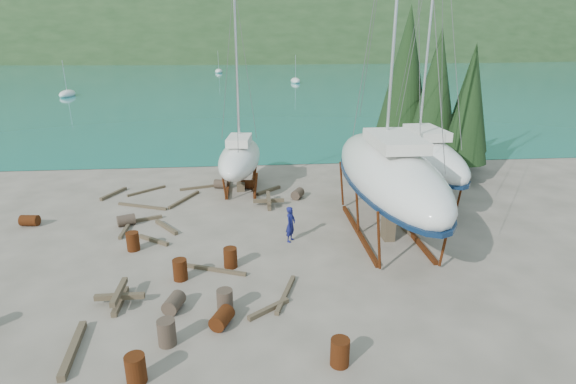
{
  "coord_description": "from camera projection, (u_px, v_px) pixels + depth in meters",
  "views": [
    {
      "loc": [
        -0.35,
        -18.22,
        9.34
      ],
      "look_at": [
        1.54,
        3.0,
        1.96
      ],
      "focal_mm": 28.0,
      "sensor_mm": 36.0,
      "label": 1
    }
  ],
  "objects": [
    {
      "name": "ground",
      "position": [
        260.0,
        256.0,
        20.24
      ],
      "size": [
        600.0,
        600.0,
        0.0
      ],
      "primitive_type": "plane",
      "color": "#5B5448",
      "rests_on": "ground"
    },
    {
      "name": "bay_water",
      "position": [
        247.0,
        51.0,
        316.69
      ],
      "size": [
        700.0,
        700.0,
        0.0
      ],
      "primitive_type": "plane",
      "color": "#167072",
      "rests_on": "ground"
    },
    {
      "name": "far_hill",
      "position": [
        247.0,
        51.0,
        321.4
      ],
      "size": [
        800.0,
        360.0,
        110.0
      ],
      "primitive_type": "ellipsoid",
      "color": "#20371B",
      "rests_on": "ground"
    },
    {
      "name": "far_house_left",
      "position": [
        107.0,
        53.0,
        193.06
      ],
      "size": [
        6.6,
        5.6,
        5.6
      ],
      "color": "beige",
      "rests_on": "ground"
    },
    {
      "name": "far_house_center",
      "position": [
        201.0,
        52.0,
        196.42
      ],
      "size": [
        6.6,
        5.6,
        5.6
      ],
      "color": "beige",
      "rests_on": "ground"
    },
    {
      "name": "far_house_right",
      "position": [
        314.0,
        52.0,
        200.61
      ],
      "size": [
        6.6,
        5.6,
        5.6
      ],
      "color": "beige",
      "rests_on": "ground"
    },
    {
      "name": "cypress_near_right",
      "position": [
        436.0,
        92.0,
        30.68
      ],
      "size": [
        3.6,
        3.6,
        10.0
      ],
      "color": "black",
      "rests_on": "ground"
    },
    {
      "name": "cypress_mid_right",
      "position": [
        469.0,
        109.0,
        29.21
      ],
      "size": [
        3.06,
        3.06,
        8.5
      ],
      "color": "black",
      "rests_on": "ground"
    },
    {
      "name": "cypress_back_left",
      "position": [
        406.0,
        76.0,
        32.15
      ],
      "size": [
        4.14,
        4.14,
        11.5
      ],
      "color": "black",
      "rests_on": "ground"
    },
    {
      "name": "cypress_far_right",
      "position": [
        470.0,
        98.0,
        32.07
      ],
      "size": [
        3.24,
        3.24,
        9.0
      ],
      "color": "black",
      "rests_on": "ground"
    },
    {
      "name": "moored_boat_left",
      "position": [
        67.0,
        94.0,
        74.06
      ],
      "size": [
        2.0,
        5.0,
        6.05
      ],
      "color": "silver",
      "rests_on": "ground"
    },
    {
      "name": "moored_boat_mid",
      "position": [
        295.0,
        81.0,
        96.24
      ],
      "size": [
        2.0,
        5.0,
        6.05
      ],
      "color": "silver",
      "rests_on": "ground"
    },
    {
      "name": "moored_boat_far",
      "position": [
        219.0,
        71.0,
        122.96
      ],
      "size": [
        2.0,
        5.0,
        6.05
      ],
      "color": "silver",
      "rests_on": "ground"
    },
    {
      "name": "large_sailboat_near",
      "position": [
        388.0,
        172.0,
        21.47
      ],
      "size": [
        3.77,
        12.65,
        19.88
      ],
      "rotation": [
        0.0,
        0.0,
        0.01
      ],
      "color": "silver",
      "rests_on": "ground"
    },
    {
      "name": "large_sailboat_far",
      "position": [
        421.0,
        155.0,
        26.75
      ],
      "size": [
        3.46,
        10.52,
        16.45
      ],
      "rotation": [
        0.0,
        0.0,
        0.04
      ],
      "color": "silver",
      "rests_on": "ground"
    },
    {
      "name": "small_sailboat_shore",
      "position": [
        240.0,
        158.0,
        28.58
      ],
      "size": [
        3.4,
        8.05,
        12.47
      ],
      "rotation": [
        0.0,
        0.0,
        -0.12
      ],
      "color": "silver",
      "rests_on": "ground"
    },
    {
      "name": "worker",
      "position": [
        291.0,
        224.0,
        21.42
      ],
      "size": [
        0.69,
        0.76,
        1.75
      ],
      "primitive_type": "imported",
      "rotation": [
        0.0,
        0.0,
        1.04
      ],
      "color": "#121551",
      "rests_on": "ground"
    },
    {
      "name": "drum_1",
      "position": [
        174.0,
        303.0,
        16.12
      ],
      "size": [
        0.8,
        1.0,
        0.58
      ],
      "primitive_type": "cylinder",
      "rotation": [
        1.57,
        0.0,
        2.87
      ],
      "color": "#2D2823",
      "rests_on": "ground"
    },
    {
      "name": "drum_2",
      "position": [
        30.0,
        220.0,
        23.36
      ],
      "size": [
        0.94,
        0.68,
        0.58
      ],
      "primitive_type": "cylinder",
      "rotation": [
        1.57,
        0.0,
        1.45
      ],
      "color": "#612A10",
      "rests_on": "ground"
    },
    {
      "name": "drum_3",
      "position": [
        136.0,
        369.0,
        12.7
      ],
      "size": [
        0.58,
        0.58,
        0.88
      ],
      "primitive_type": "cylinder",
      "color": "#612A10",
      "rests_on": "ground"
    },
    {
      "name": "drum_4",
      "position": [
        248.0,
        184.0,
        29.07
      ],
      "size": [
        0.99,
        0.77,
        0.58
      ],
      "primitive_type": "cylinder",
      "rotation": [
        1.57,
        0.0,
        1.33
      ],
      "color": "#612A10",
      "rests_on": "ground"
    },
    {
      "name": "drum_7",
      "position": [
        340.0,
        352.0,
        13.38
      ],
      "size": [
        0.58,
        0.58,
        0.88
      ],
      "primitive_type": "cylinder",
      "color": "#612A10",
      "rests_on": "ground"
    },
    {
      "name": "drum_8",
      "position": [
        133.0,
        241.0,
        20.63
      ],
      "size": [
        0.58,
        0.58,
        0.88
      ],
      "primitive_type": "cylinder",
      "color": "#612A10",
      "rests_on": "ground"
    },
    {
      "name": "drum_9",
      "position": [
        221.0,
        184.0,
        29.14
      ],
      "size": [
        1.0,
        0.78,
        0.58
      ],
      "primitive_type": "cylinder",
      "rotation": [
        1.57,
        0.0,
        1.32
      ],
      "color": "#2D2823",
      "rests_on": "ground"
    },
    {
      "name": "drum_10",
      "position": [
        180.0,
        270.0,
        18.12
      ],
      "size": [
        0.58,
        0.58,
        0.88
      ],
      "primitive_type": "cylinder",
      "color": "#612A10",
      "rests_on": "ground"
    },
    {
      "name": "drum_11",
      "position": [
        298.0,
        194.0,
        27.33
      ],
      "size": [
        0.92,
        1.05,
        0.58
      ],
      "primitive_type": "cylinder",
      "rotation": [
        1.57,
        0.0,
        2.66
      ],
      "color": "#2D2823",
      "rests_on": "ground"
    },
    {
      "name": "drum_12",
      "position": [
        222.0,
        318.0,
        15.25
      ],
      "size": [
        0.89,
        1.04,
        0.58
      ],
      "primitive_type": "cylinder",
      "rotation": [
        1.57,
        0.0,
        2.73
      ],
      "color": "#612A10",
      "rests_on": "ground"
    },
    {
      "name": "drum_14",
      "position": [
        230.0,
        258.0,
        19.11
      ],
      "size": [
        0.58,
        0.58,
        0.88
      ],
      "primitive_type": "cylinder",
      "color": "#612A10",
      "rests_on": "ground"
    },
    {
      "name": "drum_15",
      "position": [
        126.0,
        220.0,
        23.4
      ],
      "size": [
        1.04,
        0.87,
        0.58
      ],
      "primitive_type": "cylinder",
      "rotation": [
        1.57,
        0.0,
        1.97
      ],
      "color": "#2D2823",
      "rests_on": "ground"
    },
    {
      "name": "drum_16",
      "position": [
        167.0,
        332.0,
        14.27
      ],
      "size": [
        0.58,
        0.58,
        0.88
      ],
      "primitive_type": "cylinder",
      "color": "#2D2823",
      "rests_on": "ground"
    },
    {
      "name": "drum_17",
      "position": [
        225.0,
        301.0,
        15.96
      ],
      "size": [
        0.58,
        0.58,
        0.88
      ],
      "primitive_type": "cylinder",
      "color": "#2D2823",
      "rests_on": "ground"
    },
    {
      "name": "timber_0",
      "position": [
        147.0,
        191.0,
        28.52
      ],
      "size": [
        2.1,
        1.82,
        0.14
      ],
      "primitive_type": "cube",
      "rotation": [
        0.0,
        0.0,
        2.28
      ],
      "color": "brown",
      "rests_on": "ground"
    },
    {
      "name": "timber_1",
      "position": [
        410.0,
        233.0,
        22.3
      ],
      "size": [
        0.41,
        1.64,
        0.19
      ],
      "primitive_type": "cube",
      "rotation": [
        0.0,
        0.0,
        0.13
      ],
      "color": "brown",
      "rests_on": "ground"
    },
    {
      "name": "timber_2",
      "position": [
        114.0,
        194.0,
        27.94
      ],
      "size": [
        1.13,
        2.15,
        0.19
      ],
      "primitive_type": "cube",
      "rotation": [
        0.0,
        0.0,
        2.71
      ],
      "color": "brown",
      "rests_on": "ground"
    },
    {
      "name": "timber_3",
      "position": [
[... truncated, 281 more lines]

